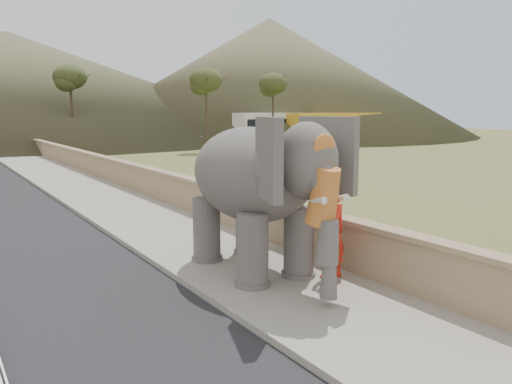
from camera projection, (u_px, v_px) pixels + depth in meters
ground at (286, 292)px, 9.34m from camera, size 160.00×160.00×0.00m
walkway at (115, 205)px, 17.56m from camera, size 3.00×120.00×0.15m
parapet at (159, 187)px, 18.38m from camera, size 0.30×120.00×1.10m
cow at (278, 165)px, 25.60m from camera, size 1.49×0.77×1.21m
distant_car at (215, 138)px, 48.05m from camera, size 4.32×1.95×1.44m
bus_white at (287, 129)px, 49.36m from camera, size 11.10×2.96×3.10m
bus_orange at (334, 128)px, 50.15m from camera, size 11.03×2.65×3.10m
hill_right at (269, 77)px, 70.44m from camera, size 56.00×56.00×16.00m
hill_far at (9, 83)px, 68.50m from camera, size 80.00×80.00×14.00m
elephant_and_man at (252, 195)px, 10.07m from camera, size 2.39×4.27×3.05m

